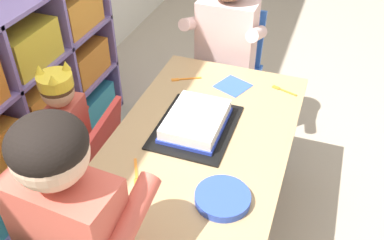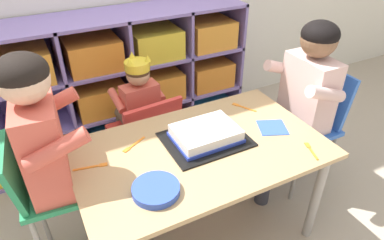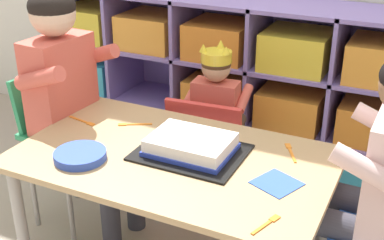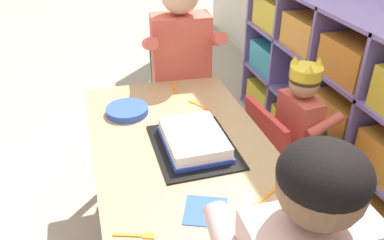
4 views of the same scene
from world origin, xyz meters
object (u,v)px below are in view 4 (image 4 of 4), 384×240
(birthday_cake_on_tray, at_px, (194,141))
(fork_by_napkin, at_px, (174,88))
(classroom_chair_adult_side, at_px, (180,89))
(fork_near_child_seat, at_px, (198,105))
(fork_beside_plate_stack, at_px, (271,193))
(classroom_chair_blue, at_px, (282,152))
(adult_helper_seated, at_px, (183,59))
(fork_at_table_front_edge, at_px, (137,235))
(child_with_crown, at_px, (306,122))
(activity_table, at_px, (181,156))
(paper_plate_stack, at_px, (127,110))

(birthday_cake_on_tray, bearing_deg, fork_by_napkin, 174.40)
(classroom_chair_adult_side, bearing_deg, fork_near_child_seat, -87.93)
(fork_beside_plate_stack, relative_size, fork_by_napkin, 0.93)
(classroom_chair_blue, distance_m, classroom_chair_adult_side, 0.70)
(adult_helper_seated, bearing_deg, birthday_cake_on_tray, -96.75)
(fork_at_table_front_edge, xyz_separation_m, fork_by_napkin, (-0.91, 0.34, 0.00))
(child_with_crown, relative_size, fork_beside_plate_stack, 6.22)
(classroom_chair_adult_side, bearing_deg, birthday_cake_on_tray, -95.76)
(fork_near_child_seat, bearing_deg, fork_by_napkin, 169.45)
(child_with_crown, xyz_separation_m, birthday_cake_on_tray, (0.14, -0.58, 0.09))
(activity_table, relative_size, fork_by_napkin, 7.93)
(paper_plate_stack, bearing_deg, child_with_crown, 75.72)
(fork_by_napkin, bearing_deg, adult_helper_seated, -25.23)
(child_with_crown, relative_size, fork_at_table_front_edge, 6.82)
(classroom_chair_blue, relative_size, paper_plate_stack, 3.29)
(adult_helper_seated, xyz_separation_m, fork_beside_plate_stack, (0.95, 0.05, -0.11))
(adult_helper_seated, height_order, fork_near_child_seat, adult_helper_seated)
(classroom_chair_adult_side, relative_size, fork_beside_plate_stack, 5.38)
(birthday_cake_on_tray, relative_size, fork_at_table_front_edge, 3.16)
(adult_helper_seated, distance_m, paper_plate_stack, 0.45)
(fork_by_napkin, bearing_deg, paper_plate_stack, 135.77)
(paper_plate_stack, distance_m, fork_by_napkin, 0.32)
(birthday_cake_on_tray, bearing_deg, child_with_crown, 103.32)
(child_with_crown, distance_m, fork_at_table_front_edge, 1.01)
(classroom_chair_blue, xyz_separation_m, paper_plate_stack, (-0.21, -0.68, 0.22))
(adult_helper_seated, bearing_deg, classroom_chair_blue, -50.33)
(paper_plate_stack, distance_m, fork_near_child_seat, 0.33)
(classroom_chair_blue, xyz_separation_m, adult_helper_seated, (-0.49, -0.35, 0.31))
(classroom_chair_blue, bearing_deg, child_with_crown, -90.47)
(classroom_chair_blue, bearing_deg, fork_by_napkin, 41.92)
(paper_plate_stack, distance_m, fork_beside_plate_stack, 0.77)
(activity_table, bearing_deg, fork_by_napkin, 168.99)
(child_with_crown, distance_m, classroom_chair_adult_side, 0.75)
(classroom_chair_adult_side, height_order, fork_near_child_seat, classroom_chair_adult_side)
(child_with_crown, relative_size, fork_by_napkin, 5.78)
(birthday_cake_on_tray, bearing_deg, fork_near_child_seat, 160.23)
(activity_table, xyz_separation_m, birthday_cake_on_tray, (0.05, 0.04, 0.10))
(fork_near_child_seat, distance_m, fork_beside_plate_stack, 0.65)
(classroom_chair_adult_side, bearing_deg, fork_at_table_front_edge, -106.02)
(classroom_chair_blue, height_order, birthday_cake_on_tray, birthday_cake_on_tray)
(fork_at_table_front_edge, bearing_deg, classroom_chair_blue, -126.70)
(fork_at_table_front_edge, bearing_deg, child_with_crown, -129.71)
(classroom_chair_adult_side, height_order, fork_by_napkin, classroom_chair_adult_side)
(adult_helper_seated, distance_m, fork_by_napkin, 0.16)
(child_with_crown, height_order, fork_at_table_front_edge, child_with_crown)
(paper_plate_stack, bearing_deg, classroom_chair_blue, 72.93)
(adult_helper_seated, relative_size, fork_at_table_front_edge, 8.94)
(fork_near_child_seat, bearing_deg, birthday_cake_on_tray, -48.00)
(adult_helper_seated, bearing_deg, activity_table, -101.52)
(classroom_chair_adult_side, height_order, paper_plate_stack, classroom_chair_adult_side)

